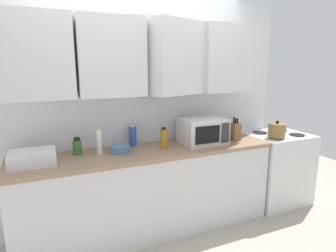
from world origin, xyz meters
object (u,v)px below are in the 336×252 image
(microwave, at_px, (203,131))
(bottle_blue_cleaner, at_px, (133,136))
(knife_block, at_px, (235,131))
(bottle_amber_vinegar, at_px, (163,139))
(bowl_ceramic_small, at_px, (120,149))
(bottle_white_jar, at_px, (99,141))
(bottle_red_sauce, at_px, (236,130))
(stove_range, at_px, (275,168))
(kettle, at_px, (277,130))
(dish_rack, at_px, (32,158))
(bottle_green_oil, at_px, (77,147))

(microwave, relative_size, bottle_blue_cleaner, 2.08)
(knife_block, height_order, bottle_blue_cleaner, knife_block)
(bottle_amber_vinegar, bearing_deg, bowl_ceramic_small, 172.55)
(bottle_white_jar, relative_size, bottle_red_sauce, 1.79)
(bottle_white_jar, xyz_separation_m, bottle_blue_cleaner, (0.38, 0.14, -0.01))
(bottle_blue_cleaner, bearing_deg, bottle_red_sauce, -2.00)
(knife_block, relative_size, bottle_red_sauce, 1.90)
(bottle_amber_vinegar, distance_m, bowl_ceramic_small, 0.45)
(knife_block, bearing_deg, bottle_red_sauce, 47.80)
(bottle_amber_vinegar, bearing_deg, microwave, 4.24)
(stove_range, bearing_deg, kettle, -140.53)
(dish_rack, relative_size, bowl_ceramic_small, 1.94)
(bottle_red_sauce, bearing_deg, microwave, -164.46)
(stove_range, bearing_deg, bottle_red_sauce, 159.93)
(dish_rack, bearing_deg, kettle, -3.47)
(microwave, distance_m, knife_block, 0.41)
(bowl_ceramic_small, bearing_deg, bottle_amber_vinegar, -7.45)
(dish_rack, xyz_separation_m, bottle_blue_cleaner, (0.97, 0.21, 0.05))
(kettle, relative_size, knife_block, 0.73)
(stove_range, relative_size, bowl_ceramic_small, 4.66)
(stove_range, height_order, dish_rack, dish_rack)
(kettle, relative_size, bottle_blue_cleaner, 0.87)
(bottle_white_jar, bearing_deg, stove_range, -2.42)
(microwave, bearing_deg, dish_rack, -179.88)
(stove_range, bearing_deg, bowl_ceramic_small, 178.71)
(microwave, relative_size, knife_block, 1.74)
(kettle, bearing_deg, bottle_blue_cleaner, 167.40)
(stove_range, height_order, bottle_white_jar, bottle_white_jar)
(bottle_white_jar, height_order, bottle_amber_vinegar, bottle_white_jar)
(kettle, xyz_separation_m, bottle_white_jar, (-2.05, 0.23, 0.03))
(bottle_blue_cleaner, bearing_deg, dish_rack, -167.72)
(bottle_green_oil, relative_size, bottle_red_sauce, 1.17)
(bottle_green_oil, bearing_deg, knife_block, -5.23)
(bottle_green_oil, distance_m, bottle_amber_vinegar, 0.85)
(kettle, relative_size, dish_rack, 0.53)
(knife_block, relative_size, bowl_ceramic_small, 1.41)
(kettle, distance_m, bottle_green_oil, 2.27)
(bottle_red_sauce, bearing_deg, kettle, -43.92)
(microwave, bearing_deg, bottle_amber_vinegar, -175.76)
(stove_range, bearing_deg, microwave, 178.76)
(bottle_blue_cleaner, distance_m, bottle_amber_vinegar, 0.35)
(bottle_red_sauce, relative_size, bowl_ceramic_small, 0.74)
(microwave, relative_size, bottle_amber_vinegar, 2.10)
(dish_rack, height_order, knife_block, knife_block)
(bottle_white_jar, distance_m, bottle_blue_cleaner, 0.41)
(bottle_red_sauce, bearing_deg, dish_rack, -175.88)
(microwave, bearing_deg, bottle_green_oil, 174.37)
(bottle_white_jar, height_order, bowl_ceramic_small, bottle_white_jar)
(dish_rack, distance_m, bottle_amber_vinegar, 1.23)
(dish_rack, bearing_deg, bottle_amber_vinegar, -1.52)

